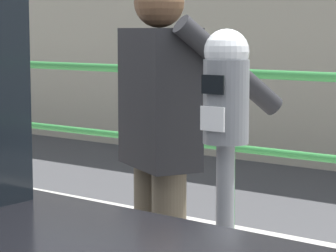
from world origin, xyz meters
TOP-DOWN VIEW (x-y plane):
  - parking_meter at (0.14, 0.47)m, footprint 0.17×0.18m
  - pedestrian_at_meter at (-0.35, 0.69)m, footprint 0.75×0.50m

SIDE VIEW (x-z plane):
  - pedestrian_at_meter at x=-0.35m, z-range 0.25..1.88m
  - parking_meter at x=0.14m, z-range 0.46..1.87m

